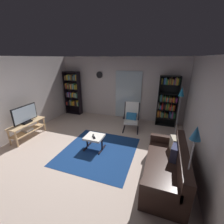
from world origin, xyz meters
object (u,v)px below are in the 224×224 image
cell_phone (94,138)px  floor_lamp_by_sofa (193,148)px  bookshelf_near_sofa (168,101)px  tv_stand (28,128)px  television (25,115)px  leather_sofa (167,167)px  floor_lamp_by_shelf (181,98)px  wall_clock (100,75)px  tv_remote (93,135)px  ottoman (94,138)px  bookshelf_near_tv (73,91)px  lounge_armchair (131,116)px

cell_phone → floor_lamp_by_sofa: size_ratio=0.09×
bookshelf_near_sofa → cell_phone: (-1.89, -2.57, -0.57)m
tv_stand → bookshelf_near_sofa: size_ratio=0.64×
television → leather_sofa: 4.45m
television → bookshelf_near_sofa: bearing=31.1°
floor_lamp_by_sofa → floor_lamp_by_shelf: bearing=90.1°
leather_sofa → wall_clock: wall_clock is taller
bookshelf_near_sofa → leather_sofa: bookshelf_near_sofa is taller
tv_remote → cell_phone: (0.08, -0.10, -0.00)m
wall_clock → floor_lamp_by_sofa: bearing=-49.2°
ottoman → cell_phone: 0.13m
bookshelf_near_tv → bookshelf_near_sofa: 4.19m
floor_lamp_by_shelf → leather_sofa: bearing=-97.0°
bookshelf_near_sofa → television: bearing=-148.9°
lounge_armchair → television: bearing=-150.5°
ottoman → wall_clock: size_ratio=1.80×
lounge_armchair → floor_lamp_by_sofa: 3.24m
ottoman → tv_stand: bearing=-177.0°
bookshelf_near_sofa → wall_clock: (-2.89, 0.16, 0.86)m
tv_stand → floor_lamp_by_sofa: size_ratio=0.77×
cell_phone → floor_lamp_by_shelf: bearing=0.8°
bookshelf_near_tv → tv_remote: 3.36m
television → tv_remote: television is taller
lounge_armchair → ottoman: size_ratio=1.96×
ottoman → wall_clock: wall_clock is taller
leather_sofa → ottoman: (-2.02, 0.53, 0.04)m
tv_stand → floor_lamp_by_sofa: floor_lamp_by_sofa is taller
bookshelf_near_sofa → floor_lamp_by_shelf: 0.97m
bookshelf_near_tv → floor_lamp_by_sofa: bearing=-38.1°
tv_remote → floor_lamp_by_sofa: 2.71m
tv_stand → ottoman: tv_stand is taller
tv_stand → television: television is taller
television → cell_phone: 2.45m
television → wall_clock: 3.28m
tv_remote → floor_lamp_by_shelf: size_ratio=0.08×
television → tv_remote: size_ratio=6.12×
television → wall_clock: (1.43, 2.77, 1.04)m
wall_clock → leather_sofa: bearing=-46.8°
tv_remote → floor_lamp_by_shelf: 2.99m
tv_stand → wall_clock: size_ratio=4.27×
leather_sofa → ottoman: leather_sofa is taller
lounge_armchair → floor_lamp_by_sofa: bearing=-60.5°
tv_stand → ottoman: bearing=3.0°
tv_stand → floor_lamp_by_shelf: bearing=20.8°
bookshelf_near_tv → wall_clock: wall_clock is taller
floor_lamp_by_sofa → wall_clock: size_ratio=5.51×
lounge_armchair → tv_remote: size_ratio=7.10×
ottoman → tv_remote: (-0.04, 0.01, 0.08)m
floor_lamp_by_sofa → floor_lamp_by_shelf: 2.77m
floor_lamp_by_sofa → floor_lamp_by_shelf: (-0.01, 2.77, 0.13)m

